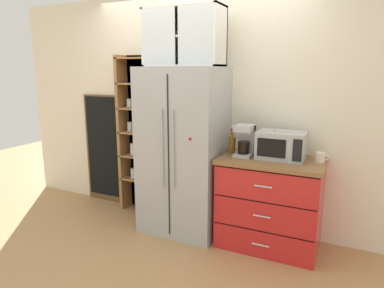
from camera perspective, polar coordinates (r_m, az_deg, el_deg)
The scene contains 12 objects.
ground_plane at distance 3.89m, azimuth -1.58°, elevation -13.96°, with size 10.70×10.70×0.00m, color tan.
wall_back_cream at distance 3.88m, azimuth 1.03°, elevation 5.68°, with size 5.00×0.10×2.55m, color silver.
refrigerator at distance 3.62m, azimuth -1.43°, elevation -1.21°, with size 0.84×0.66×1.75m.
pantry_shelf_column at distance 4.19m, azimuth -8.44°, elevation 1.68°, with size 0.54×0.25×1.89m.
counter_cabinet at distance 3.47m, azimuth 12.86°, elevation -9.53°, with size 0.98×0.61×0.89m.
microwave at distance 3.34m, azimuth 14.72°, elevation -0.19°, with size 0.44×0.33×0.26m.
coffee_maker at distance 3.37m, azimuth 8.82°, elevation 0.63°, with size 0.17×0.20×0.31m.
mug_cream at distance 3.32m, azimuth 20.60°, elevation -2.11°, with size 0.12×0.09×0.09m.
bottle_amber at distance 3.46m, azimuth 6.69°, elevation 0.19°, with size 0.07×0.07×0.25m.
bottle_cobalt at distance 3.36m, azimuth 13.52°, elevation -0.32°, with size 0.06×0.06×0.26m.
upper_cabinet at distance 3.58m, azimuth -1.18°, elevation 17.36°, with size 0.80×0.32×0.57m.
chalkboard_menu at distance 4.61m, azimuth -14.28°, elevation -0.80°, with size 0.60×0.04×1.41m.
Camera 1 is at (1.61, -3.10, 1.71)m, focal length 31.93 mm.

